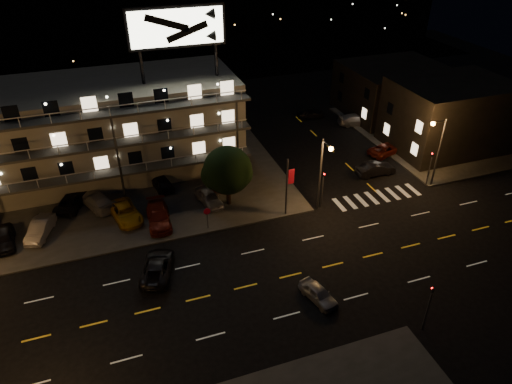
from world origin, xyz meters
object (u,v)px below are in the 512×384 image
object	(u,v)px
lot_car_2	(126,213)
road_car_west	(157,267)
lot_car_4	(209,197)
lot_car_7	(97,200)
road_car_east	(318,294)
tree	(227,171)
side_car_0	(376,169)

from	to	relation	value
lot_car_2	road_car_west	xyz separation A→B (m)	(1.72, -8.84, -0.14)
lot_car_2	lot_car_4	world-z (taller)	lot_car_4
lot_car_7	road_car_east	world-z (taller)	lot_car_7
tree	lot_car_4	distance (m)	3.70
lot_car_4	road_car_east	world-z (taller)	lot_car_4
side_car_0	road_car_east	bearing A→B (deg)	137.29
road_car_west	lot_car_7	bearing A→B (deg)	-52.74
lot_car_7	tree	bearing A→B (deg)	138.84
lot_car_4	lot_car_7	xyz separation A→B (m)	(-11.01, 3.16, 0.03)
road_car_east	side_car_0	bearing A→B (deg)	31.38
tree	lot_car_7	xyz separation A→B (m)	(-12.88, 3.87, -3.09)
tree	side_car_0	bearing A→B (deg)	1.27
lot_car_4	road_car_west	world-z (taller)	lot_car_4
lot_car_7	road_car_east	size ratio (longest dim) A/B	1.43
road_car_east	road_car_west	bearing A→B (deg)	132.84
lot_car_7	side_car_0	xyz separation A→B (m)	(30.72, -3.48, -0.15)
side_car_0	lot_car_4	bearing A→B (deg)	89.91
lot_car_2	road_car_east	bearing A→B (deg)	-63.63
road_car_east	lot_car_4	bearing A→B (deg)	91.57
side_car_0	road_car_east	xyz separation A→B (m)	(-14.92, -15.70, -0.13)
road_car_east	road_car_west	size ratio (longest dim) A/B	0.70
tree	lot_car_4	xyz separation A→B (m)	(-1.87, 0.71, -3.11)
road_car_east	road_car_west	world-z (taller)	road_car_west
lot_car_4	side_car_0	size ratio (longest dim) A/B	0.94
lot_car_4	lot_car_7	world-z (taller)	lot_car_7
lot_car_7	lot_car_4	bearing A→B (deg)	139.55
lot_car_2	side_car_0	bearing A→B (deg)	-13.89
lot_car_4	side_car_0	world-z (taller)	lot_car_4
lot_car_4	side_car_0	distance (m)	19.71
side_car_0	road_car_west	world-z (taller)	side_car_0
lot_car_2	lot_car_7	distance (m)	4.03
tree	side_car_0	size ratio (longest dim) A/B	1.42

